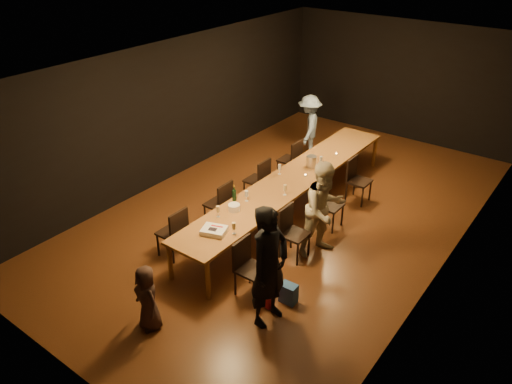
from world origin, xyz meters
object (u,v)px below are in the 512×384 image
Objects in this scene: chair_right_2 at (330,205)px; plate_stack at (234,207)px; chair_left_0 at (172,232)px; chair_right_3 at (359,181)px; man_blue at (309,126)px; chair_right_1 at (295,234)px; child at (147,298)px; table at (292,181)px; ice_bucket at (311,161)px; chair_right_0 at (252,269)px; chair_left_2 at (257,179)px; chair_left_3 at (289,159)px; woman_tan at (324,209)px; woman_birthday at (269,267)px; chair_left_1 at (218,203)px; birthday_cake at (214,231)px; champagne_bottle at (234,193)px.

chair_right_2 reaches higher than plate_stack.
chair_left_0 is at bearing -35.31° from chair_right_2.
man_blue is at bearing -122.95° from chair_right_3.
chair_right_1 is at bearing -54.78° from chair_left_0.
chair_right_2 is at bearing 96.11° from child.
plate_stack is (-0.15, -1.58, 0.11)m from table.
plate_stack is 2.26m from ice_bucket.
chair_right_0 is at bearing -0.00° from chair_right_3.
chair_left_3 is (0.00, 1.20, 0.00)m from chair_left_2.
chair_right_0 is 0.54× the size of woman_tan.
chair_right_0 is at bearing -70.50° from table.
chair_left_3 is at bearing 68.08° from woman_tan.
woman_tan reaches higher than chair_left_0.
woman_birthday is at bearing -67.96° from ice_bucket.
chair_right_2 is 3.21m from man_blue.
chair_right_3 is at bearing -35.31° from chair_left_1.
child is at bearing -106.64° from birthday_cake.
chair_right_0 is 0.91× the size of child.
chair_right_2 is 0.91× the size of child.
chair_right_3 is 1.00× the size of chair_left_3.
table is 2.56m from chair_right_0.
woman_tan reaches higher than plate_stack.
chair_right_2 is 3.03× the size of champagne_bottle.
woman_birthday is (2.23, -3.90, 0.47)m from chair_left_3.
chair_left_1 is 4.12× the size of ice_bucket.
chair_left_1 is 3.03× the size of champagne_bottle.
chair_left_1 reaches higher than birthday_cake.
chair_right_3 is at bearing -25.28° from chair_left_0.
chair_left_3 is 2.89m from plate_stack.
chair_right_0 and chair_right_3 have the same top height.
champagne_bottle reaches higher than chair_left_0.
chair_right_1 and chair_left_3 have the same top height.
table is at bearing 31.35° from woman_birthday.
chair_left_3 is at bearing -125.22° from chair_right_2.
chair_right_3 is 5.08m from child.
chair_left_3 is at bearing 104.20° from plate_stack.
champagne_bottle is at bearing -159.53° from chair_left_2.
man_blue reaches higher than ice_bucket.
chair_right_0 is 4.56× the size of plate_stack.
man_blue reaches higher than chair_left_2.
chair_right_0 is at bearing -0.00° from chair_right_2.
plate_stack is at bearing 84.66° from birthday_cake.
chair_left_3 is at bearing -144.69° from chair_right_1.
chair_right_1 is 1.00× the size of chair_left_2.
man_blue is 6.45m from child.
chair_left_0 is 3.03× the size of champagne_bottle.
woman_tan is 8.40× the size of plate_stack.
table is 5.89× the size of child.
chair_right_1 is at bearing 91.35° from child.
chair_right_3 is 0.61× the size of man_blue.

